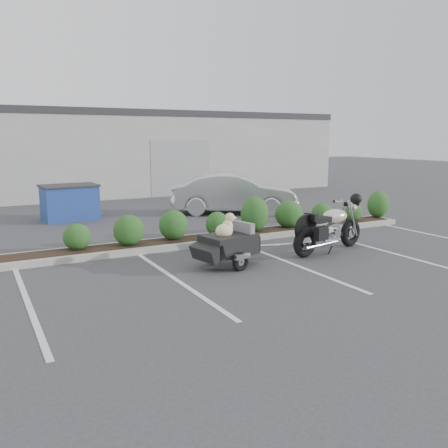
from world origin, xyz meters
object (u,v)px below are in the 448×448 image
motorcycle (330,229)px  pet_trailer (228,244)px  dumpster (70,202)px  sedan (234,193)px

motorcycle → pet_trailer: bearing=167.9°
dumpster → motorcycle: bearing=-62.9°
motorcycle → sedan: 6.34m
pet_trailer → sedan: 7.27m
pet_trailer → sedan: bearing=47.7°
sedan → dumpster: sedan is taller
sedan → dumpster: (-5.56, 1.39, -0.14)m
dumpster → sedan: bearing=-18.1°
motorcycle → sedan: (0.91, 6.27, 0.17)m
sedan → dumpster: 5.73m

